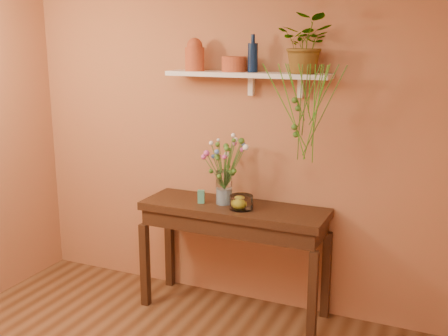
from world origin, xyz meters
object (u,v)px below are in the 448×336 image
at_px(spider_plant, 307,44).
at_px(terracotta_jug, 195,55).
at_px(blue_bottle, 253,57).
at_px(glass_bowl, 241,203).
at_px(bouquet, 226,155).
at_px(sideboard, 234,221).
at_px(glass_vase, 224,190).

bearing_deg(spider_plant, terracotta_jug, -179.78).
distance_m(blue_bottle, glass_bowl, 1.11).
relative_size(spider_plant, bouquet, 0.93).
distance_m(sideboard, glass_vase, 0.26).
bearing_deg(blue_bottle, glass_vase, -149.32).
height_order(sideboard, glass_vase, glass_vase).
xyz_separation_m(terracotta_jug, spider_plant, (0.90, 0.00, 0.09)).
bearing_deg(blue_bottle, terracotta_jug, -177.79).
bearing_deg(blue_bottle, sideboard, -128.30).
xyz_separation_m(glass_vase, bouquet, (0.01, 0.00, 0.28)).
relative_size(glass_vase, glass_bowl, 1.49).
xyz_separation_m(terracotta_jug, glass_vase, (0.29, -0.09, -1.04)).
height_order(terracotta_jug, blue_bottle, blue_bottle).
distance_m(spider_plant, glass_vase, 1.29).
bearing_deg(sideboard, terracotta_jug, 164.75).
distance_m(glass_vase, glass_bowl, 0.20).
xyz_separation_m(spider_plant, glass_vase, (-0.61, -0.10, -1.13)).
bearing_deg(blue_bottle, spider_plant, -2.08).
xyz_separation_m(blue_bottle, spider_plant, (0.42, -0.02, 0.10)).
bearing_deg(bouquet, glass_vase, -169.25).
bearing_deg(glass_bowl, spider_plant, 21.38).
xyz_separation_m(terracotta_jug, blue_bottle, (0.48, 0.02, -0.01)).
bearing_deg(glass_vase, blue_bottle, 30.68).
distance_m(spider_plant, bouquet, 1.04).
xyz_separation_m(spider_plant, bouquet, (-0.59, -0.09, -0.85)).
relative_size(terracotta_jug, glass_bowl, 1.42).
bearing_deg(glass_bowl, blue_bottle, 86.58).
distance_m(blue_bottle, glass_vase, 1.06).
relative_size(bouquet, glass_bowl, 2.52).
distance_m(terracotta_jug, bouquet, 0.82).
relative_size(sideboard, terracotta_jug, 5.82).
height_order(bouquet, glass_bowl, bouquet).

